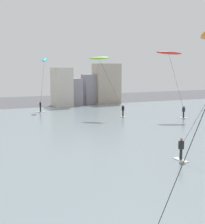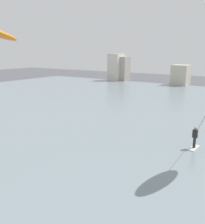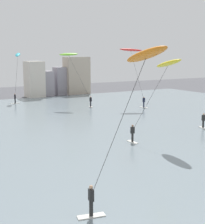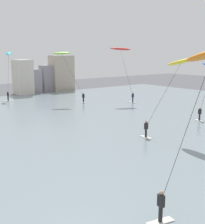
% 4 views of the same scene
% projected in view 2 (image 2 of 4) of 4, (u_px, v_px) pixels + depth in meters
% --- Properties ---
extents(water_bay, '(84.00, 52.00, 0.10)m').
position_uv_depth(water_bay, '(161.00, 112.00, 29.76)').
color(water_bay, gray).
rests_on(water_bay, ground).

